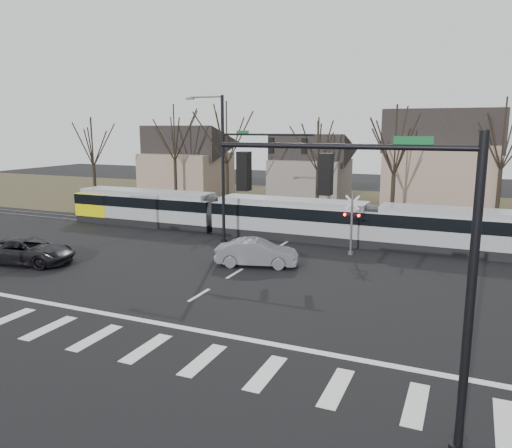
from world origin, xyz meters
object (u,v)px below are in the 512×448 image
at_px(sedan, 257,253).
at_px(suv, 28,251).
at_px(tram, 289,217).
at_px(rail_crossing_signal, 351,226).

height_order(sedan, suv, sedan).
bearing_deg(tram, rail_crossing_signal, -30.99).
height_order(tram, sedan, tram).
relative_size(tram, rail_crossing_signal, 9.54).
bearing_deg(sedan, suv, 96.28).
relative_size(sedan, suv, 0.85).
bearing_deg(rail_crossing_signal, sedan, -133.05).
bearing_deg(rail_crossing_signal, tram, 149.01).
relative_size(tram, sedan, 7.51).
distance_m(sedan, suv, 13.74).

